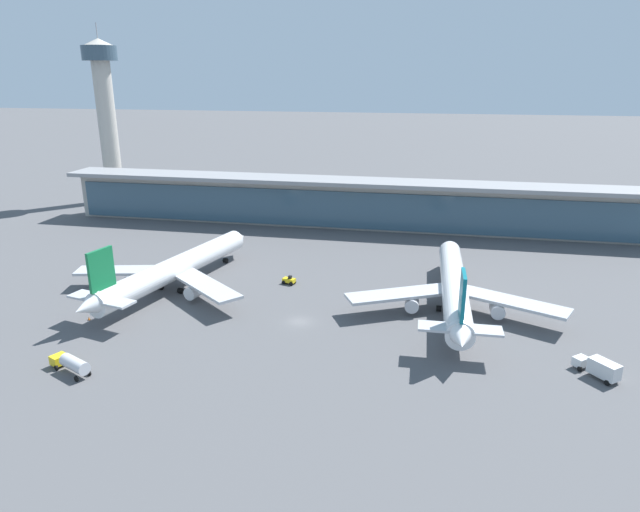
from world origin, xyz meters
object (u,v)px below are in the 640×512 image
(service_truck_near_nose_yellow, at_px, (289,280))
(service_truck_mid_apron_white, at_px, (599,367))
(safety_cone_alpha, at_px, (89,318))
(airliner_left_stand, at_px, (173,269))
(service_truck_under_wing_yellow, at_px, (71,363))
(control_tower, at_px, (106,107))
(airliner_centre_stand, at_px, (454,288))

(service_truck_near_nose_yellow, relative_size, service_truck_mid_apron_white, 0.46)
(service_truck_mid_apron_white, distance_m, safety_cone_alpha, 91.69)
(airliner_left_stand, xyz_separation_m, service_truck_near_nose_yellow, (24.19, 8.15, -3.84))
(airliner_left_stand, bearing_deg, service_truck_near_nose_yellow, 18.63)
(service_truck_near_nose_yellow, height_order, service_truck_under_wing_yellow, service_truck_under_wing_yellow)
(service_truck_near_nose_yellow, relative_size, control_tower, 0.05)
(airliner_left_stand, bearing_deg, safety_cone_alpha, -116.56)
(service_truck_under_wing_yellow, height_order, service_truck_mid_apron_white, service_truck_mid_apron_white)
(service_truck_mid_apron_white, relative_size, safety_cone_alpha, 10.08)
(service_truck_near_nose_yellow, bearing_deg, control_tower, 139.86)
(airliner_left_stand, distance_m, safety_cone_alpha, 21.15)
(service_truck_mid_apron_white, relative_size, control_tower, 0.11)
(service_truck_near_nose_yellow, bearing_deg, safety_cone_alpha, -141.44)
(airliner_left_stand, xyz_separation_m, service_truck_under_wing_yellow, (-0.13, -37.23, -3.01))
(airliner_centre_stand, bearing_deg, service_truck_under_wing_yellow, -147.96)
(service_truck_mid_apron_white, xyz_separation_m, control_tower, (-143.94, 102.58, 32.40))
(control_tower, bearing_deg, airliner_left_stand, -52.58)
(control_tower, relative_size, safety_cone_alpha, 89.00)
(airliner_left_stand, height_order, control_tower, control_tower)
(service_truck_near_nose_yellow, height_order, service_truck_mid_apron_white, service_truck_mid_apron_white)
(service_truck_mid_apron_white, height_order, safety_cone_alpha, service_truck_mid_apron_white)
(control_tower, bearing_deg, service_truck_mid_apron_white, -35.48)
(service_truck_mid_apron_white, bearing_deg, airliner_left_stand, 164.98)
(control_tower, height_order, safety_cone_alpha, control_tower)
(service_truck_under_wing_yellow, bearing_deg, airliner_centre_stand, 32.04)
(service_truck_mid_apron_white, height_order, control_tower, control_tower)
(airliner_centre_stand, relative_size, service_truck_under_wing_yellow, 6.42)
(service_truck_near_nose_yellow, relative_size, safety_cone_alpha, 4.61)
(airliner_centre_stand, distance_m, control_tower, 148.72)
(airliner_left_stand, height_order, airliner_centre_stand, same)
(airliner_left_stand, height_order, service_truck_near_nose_yellow, airliner_left_stand)
(airliner_centre_stand, bearing_deg, safety_cone_alpha, -164.62)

